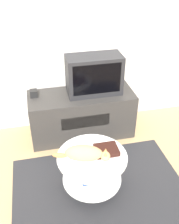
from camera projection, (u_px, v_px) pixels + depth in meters
ground_plane at (100, 190)px, 2.69m from camera, size 12.00×12.00×0.00m
wall_back at (74, 27)px, 3.06m from camera, size 8.00×0.05×2.60m
rug at (100, 190)px, 2.69m from camera, size 1.75×1.22×0.02m
tv_stand at (82, 114)px, 3.34m from camera, size 1.29×0.51×0.58m
tv at (94, 75)px, 3.09m from camera, size 0.65×0.31×0.47m
speaker at (34, 93)px, 3.11m from camera, size 0.09×0.09×0.09m
coffee_table at (92, 168)px, 2.58m from camera, size 0.68×0.68×0.41m
dvd_box at (106, 150)px, 2.53m from camera, size 0.22×0.19×0.05m
cat at (85, 153)px, 2.42m from camera, size 0.53×0.25×0.15m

